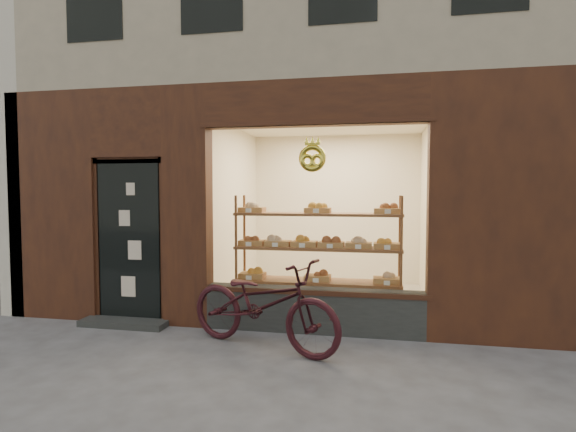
# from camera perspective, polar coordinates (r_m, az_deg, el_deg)

# --- Properties ---
(ground) EXTENTS (90.00, 90.00, 0.00)m
(ground) POSITION_cam_1_polar(r_m,az_deg,el_deg) (3.97, -8.50, -23.16)
(ground) COLOR #484848
(display_shelf) EXTENTS (2.20, 0.45, 1.70)m
(display_shelf) POSITION_cam_1_polar(r_m,az_deg,el_deg) (6.01, 3.78, -5.40)
(display_shelf) COLOR brown
(display_shelf) RESTS_ON ground
(bicycle) EXTENTS (2.04, 1.29, 1.01)m
(bicycle) POSITION_cam_1_polar(r_m,az_deg,el_deg) (5.09, -3.20, -11.04)
(bicycle) COLOR black
(bicycle) RESTS_ON ground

